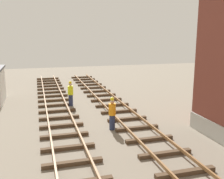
% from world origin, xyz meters
% --- Properties ---
extents(track_worker_foreground, '(0.40, 0.40, 1.87)m').
position_xyz_m(track_worker_foreground, '(-1.99, 16.26, 0.93)').
color(track_worker_foreground, '#262D4C').
rests_on(track_worker_foreground, ground).
extents(track_worker_distant, '(0.40, 0.40, 1.87)m').
position_xyz_m(track_worker_distant, '(-0.41, 10.55, 0.93)').
color(track_worker_distant, '#262D4C').
rests_on(track_worker_distant, ground).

